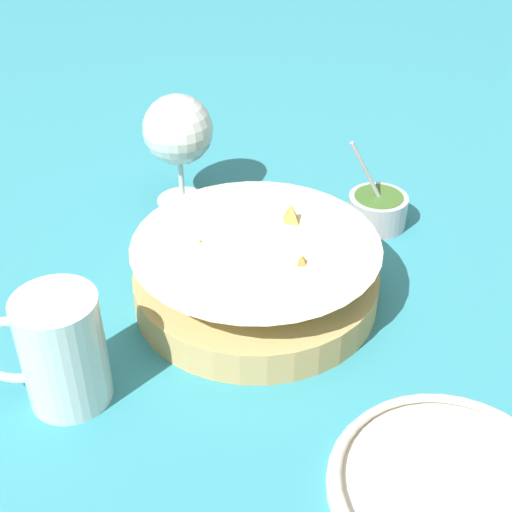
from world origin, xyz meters
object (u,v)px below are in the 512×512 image
at_px(food_basket, 256,275).
at_px(sauce_cup, 377,209).
at_px(wine_glass, 178,133).
at_px(side_plate, 452,486).
at_px(beer_mug, 61,354).

xyz_separation_m(food_basket, sauce_cup, (-0.16, -0.14, -0.01)).
bearing_deg(sauce_cup, wine_glass, -17.87).
height_order(sauce_cup, side_plate, sauce_cup).
relative_size(sauce_cup, side_plate, 0.58).
bearing_deg(food_basket, side_plate, 117.82).
bearing_deg(side_plate, wine_glass, -65.48).
relative_size(food_basket, beer_mug, 2.21).
distance_m(food_basket, beer_mug, 0.23).
height_order(wine_glass, beer_mug, wine_glass).
bearing_deg(beer_mug, wine_glass, -106.62).
relative_size(wine_glass, side_plate, 0.73).
relative_size(wine_glass, beer_mug, 1.24).
bearing_deg(wine_glass, food_basket, 110.36).
bearing_deg(beer_mug, side_plate, 157.63).
xyz_separation_m(wine_glass, side_plate, (-0.22, 0.48, -0.09)).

